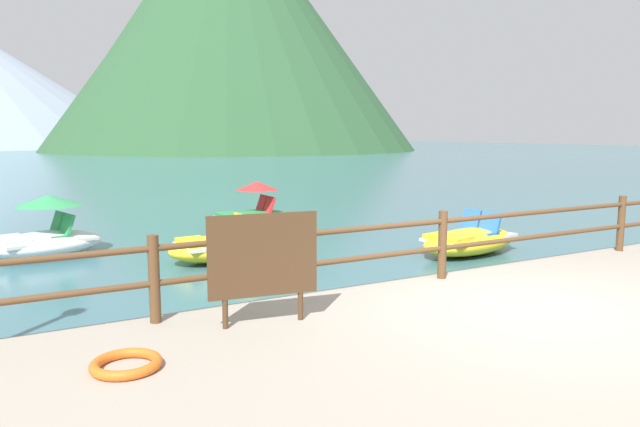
{
  "coord_description": "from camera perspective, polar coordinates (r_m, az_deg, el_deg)",
  "views": [
    {
      "loc": [
        -5.39,
        -4.63,
        2.42
      ],
      "look_at": [
        -0.02,
        5.0,
        0.9
      ],
      "focal_mm": 33.03,
      "sensor_mm": 36.0,
      "label": 1
    }
  ],
  "objects": [
    {
      "name": "dock_railing",
      "position": [
        8.33,
        11.79,
        -2.3
      ],
      "size": [
        23.92,
        0.12,
        0.95
      ],
      "color": "brown",
      "rests_on": "promenade_dock"
    },
    {
      "name": "pedal_boat_2",
      "position": [
        12.78,
        -25.05,
        -1.94
      ],
      "size": [
        2.44,
        1.83,
        1.21
      ],
      "color": "white",
      "rests_on": "ground"
    },
    {
      "name": "ground_plane",
      "position": [
        45.02,
        -22.29,
        4.19
      ],
      "size": [
        200.0,
        200.0,
        0.0
      ],
      "primitive_type": "plane",
      "color": "#3D6B75"
    },
    {
      "name": "pedal_boat_3",
      "position": [
        14.97,
        -6.48,
        -0.03
      ],
      "size": [
        2.29,
        1.15,
        1.2
      ],
      "color": "green",
      "rests_on": "ground"
    },
    {
      "name": "pedal_boat_0",
      "position": [
        12.2,
        14.23,
        -2.56
      ],
      "size": [
        2.72,
        1.67,
        0.84
      ],
      "color": "yellow",
      "rests_on": "ground"
    },
    {
      "name": "sign_board",
      "position": [
        6.2,
        -5.53,
        -4.21
      ],
      "size": [
        1.17,
        0.21,
        1.19
      ],
      "color": "beige",
      "rests_on": "promenade_dock"
    },
    {
      "name": "cliff_headland",
      "position": [
        86.14,
        -9.83,
        17.08
      ],
      "size": [
        50.83,
        50.83,
        34.94
      ],
      "color": "#2D5633",
      "rests_on": "ground"
    },
    {
      "name": "life_ring",
      "position": [
        5.49,
        -18.28,
        -13.67
      ],
      "size": [
        0.61,
        0.61,
        0.09
      ],
      "primitive_type": "torus",
      "color": "orange",
      "rests_on": "promenade_dock"
    },
    {
      "name": "pedal_boat_1",
      "position": [
        11.35,
        -9.12,
        -3.16
      ],
      "size": [
        2.32,
        1.38,
        0.85
      ],
      "color": "yellow",
      "rests_on": "ground"
    }
  ]
}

